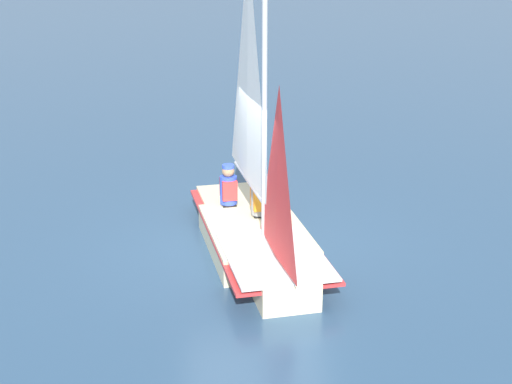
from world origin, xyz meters
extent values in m
plane|color=#2D4C6B|center=(0.00, 0.00, 0.00)|extent=(260.00, 260.00, 0.00)
cube|color=beige|center=(0.00, 0.00, 0.21)|extent=(2.71, 2.02, 0.43)
cube|color=beige|center=(1.69, 0.37, 0.21)|extent=(1.18, 1.04, 0.43)
cube|color=beige|center=(-1.69, -0.37, 0.21)|extent=(1.27, 1.49, 0.43)
cube|color=red|center=(0.00, 0.00, 0.35)|extent=(4.57, 2.44, 0.05)
cube|color=silver|center=(1.19, 0.26, 0.45)|extent=(2.25, 1.81, 0.04)
cylinder|color=#B7B7BC|center=(0.54, 0.12, 2.69)|extent=(0.08, 0.08, 4.53)
cylinder|color=#B7B7BC|center=(-0.52, -0.11, 1.03)|extent=(2.14, 0.53, 0.07)
pyramid|color=white|center=(-0.52, -0.11, 2.95)|extent=(2.03, 0.49, 3.78)
pyramid|color=red|center=(1.35, 0.30, 1.78)|extent=(1.47, 0.37, 2.51)
cube|color=black|center=(-2.24, -0.49, 0.15)|extent=(0.08, 0.05, 0.30)
cube|color=black|center=(-0.51, 0.07, 0.23)|extent=(0.32, 0.29, 0.45)
cylinder|color=gray|center=(-0.51, 0.07, 0.71)|extent=(0.36, 0.36, 0.50)
cube|color=orange|center=(-0.51, 0.07, 0.73)|extent=(0.39, 0.33, 0.35)
sphere|color=brown|center=(-0.51, 0.07, 1.05)|extent=(0.22, 0.22, 0.22)
cylinder|color=white|center=(-0.51, 0.07, 1.14)|extent=(0.25, 0.25, 0.06)
cube|color=black|center=(-1.03, -0.47, 0.23)|extent=(0.32, 0.29, 0.45)
cylinder|color=blue|center=(-1.03, -0.47, 0.71)|extent=(0.36, 0.36, 0.50)
cube|color=red|center=(-1.03, -0.47, 0.73)|extent=(0.39, 0.33, 0.35)
sphere|color=#A87A56|center=(-1.03, -0.47, 1.05)|extent=(0.22, 0.22, 0.22)
cylinder|color=blue|center=(-1.03, -0.47, 1.14)|extent=(0.25, 0.25, 0.06)
camera|label=1|loc=(10.80, -0.12, 4.86)|focal=50.00mm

